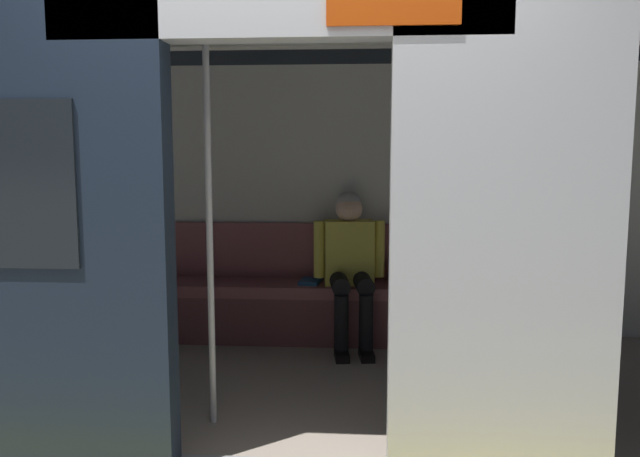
{
  "coord_description": "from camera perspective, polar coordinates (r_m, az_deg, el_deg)",
  "views": [
    {
      "loc": [
        -0.39,
        2.83,
        1.51
      ],
      "look_at": [
        -0.11,
        -1.15,
        1.02
      ],
      "focal_mm": 35.64,
      "sensor_mm": 36.0,
      "label": 1
    }
  ],
  "objects": [
    {
      "name": "book",
      "position": [
        5.03,
        -0.88,
        -4.77
      ],
      "size": [
        0.18,
        0.24,
        0.03
      ],
      "primitive_type": "cube",
      "rotation": [
        0.0,
        0.0,
        -0.14
      ],
      "color": "#26598C",
      "rests_on": "bench_seat"
    },
    {
      "name": "bench_seat",
      "position": [
        5.02,
        -0.51,
        -6.23
      ],
      "size": [
        3.2,
        0.44,
        0.47
      ],
      "color": "#935156",
      "rests_on": "ground_plane"
    },
    {
      "name": "grab_pole_door",
      "position": [
        3.46,
        -9.89,
        -0.14
      ],
      "size": [
        0.04,
        0.04,
        2.17
      ],
      "primitive_type": "cylinder",
      "color": "silver",
      "rests_on": "ground_plane"
    },
    {
      "name": "person_seated",
      "position": [
        4.89,
        2.7,
        -2.68
      ],
      "size": [
        0.55,
        0.7,
        1.19
      ],
      "color": "#D8CC4C",
      "rests_on": "ground_plane"
    },
    {
      "name": "train_car",
      "position": [
        3.97,
        -2.62,
        7.03
      ],
      "size": [
        6.4,
        2.55,
        2.31
      ],
      "color": "silver",
      "rests_on": "ground_plane"
    },
    {
      "name": "handbag",
      "position": [
        5.05,
        7.77,
        -3.96
      ],
      "size": [
        0.26,
        0.15,
        0.17
      ],
      "color": "maroon",
      "rests_on": "bench_seat"
    }
  ]
}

